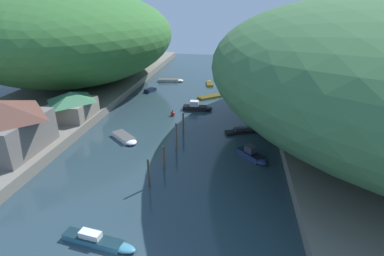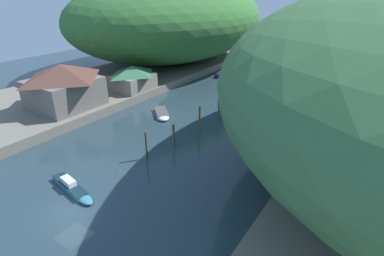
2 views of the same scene
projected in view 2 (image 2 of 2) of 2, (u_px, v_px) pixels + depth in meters
water_surface at (231, 108)px, 48.07m from camera, size 130.00×130.00×0.00m
left_bank at (121, 80)px, 60.52m from camera, size 22.00×120.00×1.37m
hillside_left at (171, 19)px, 70.61m from camera, size 38.28×53.60×19.12m
waterfront_building at (63, 85)px, 43.74m from camera, size 9.09×9.63×6.38m
boathouse_shed at (133, 77)px, 51.83m from camera, size 5.94×7.21×4.09m
boat_cabin_cruiser at (253, 98)px, 51.23m from camera, size 5.32×1.73×1.67m
boat_near_quay at (222, 75)px, 64.84m from camera, size 2.66×3.44×0.70m
boat_red_skiff at (73, 189)px, 28.24m from camera, size 6.57×2.08×1.04m
boat_small_dinghy at (162, 114)px, 44.99m from camera, size 4.94×4.73×0.63m
boat_mid_channel at (281, 89)px, 56.49m from camera, size 6.13×5.42×0.38m
boat_navy_launch at (281, 128)px, 40.55m from camera, size 5.60×3.24×0.85m
boat_far_upstream at (288, 76)px, 64.92m from camera, size 2.20×5.43×0.43m
boat_white_cruiser at (250, 69)px, 70.26m from camera, size 6.25×2.57×0.63m
boat_yellow_tender at (267, 154)px, 33.93m from camera, size 3.99×4.35×1.57m
mooring_post_second at (146, 145)px, 33.10m from camera, size 0.22×0.22×3.41m
mooring_post_middle at (173, 135)px, 36.08m from camera, size 0.30×0.30×2.89m
mooring_post_fourth at (199, 119)px, 39.44m from camera, size 0.26×0.26×3.68m
mooring_post_farthest at (219, 109)px, 43.33m from camera, size 0.29×0.29×3.21m
channel_buoy_near at (223, 100)px, 50.57m from camera, size 0.73×0.73×1.10m
person_on_quay at (88, 102)px, 43.98m from camera, size 0.29×0.42×1.69m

